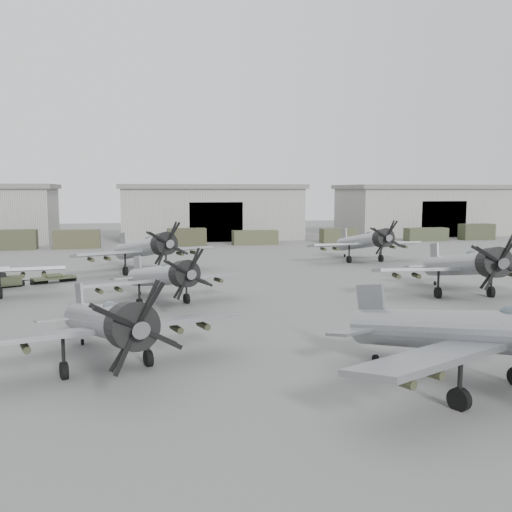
{
  "coord_description": "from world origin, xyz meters",
  "views": [
    {
      "loc": [
        -13.16,
        -29.85,
        7.82
      ],
      "look_at": [
        -3.01,
        14.83,
        2.5
      ],
      "focal_mm": 40.0,
      "sensor_mm": 36.0,
      "label": 1
    }
  ],
  "objects_px": {
    "aircraft_near_1": "(497,334)",
    "aircraft_mid_1": "(164,276)",
    "aircraft_far_0": "(146,248)",
    "tug_trailer": "(27,280)",
    "aircraft_far_1": "(366,241)",
    "aircraft_near_0": "(107,323)",
    "aircraft_mid_2": "(467,265)"
  },
  "relations": [
    {
      "from": "aircraft_near_1",
      "to": "aircraft_mid_1",
      "type": "distance_m",
      "value": 22.92
    },
    {
      "from": "aircraft_far_0",
      "to": "tug_trailer",
      "type": "height_order",
      "value": "aircraft_far_0"
    },
    {
      "from": "aircraft_far_1",
      "to": "tug_trailer",
      "type": "height_order",
      "value": "aircraft_far_1"
    },
    {
      "from": "aircraft_near_0",
      "to": "aircraft_mid_1",
      "type": "height_order",
      "value": "aircraft_near_0"
    },
    {
      "from": "aircraft_near_1",
      "to": "tug_trailer",
      "type": "height_order",
      "value": "aircraft_near_1"
    },
    {
      "from": "tug_trailer",
      "to": "aircraft_far_1",
      "type": "bearing_deg",
      "value": -11.09
    },
    {
      "from": "aircraft_mid_2",
      "to": "aircraft_far_1",
      "type": "relative_size",
      "value": 1.05
    },
    {
      "from": "aircraft_mid_2",
      "to": "aircraft_far_1",
      "type": "xyz_separation_m",
      "value": [
        1.28,
        20.71,
        -0.11
      ]
    },
    {
      "from": "aircraft_far_0",
      "to": "tug_trailer",
      "type": "distance_m",
      "value": 10.99
    },
    {
      "from": "aircraft_near_0",
      "to": "aircraft_far_0",
      "type": "height_order",
      "value": "aircraft_far_0"
    },
    {
      "from": "aircraft_near_1",
      "to": "aircraft_mid_2",
      "type": "bearing_deg",
      "value": 35.31
    },
    {
      "from": "aircraft_near_0",
      "to": "tug_trailer",
      "type": "relative_size",
      "value": 1.99
    },
    {
      "from": "aircraft_mid_1",
      "to": "tug_trailer",
      "type": "height_order",
      "value": "aircraft_mid_1"
    },
    {
      "from": "aircraft_far_0",
      "to": "aircraft_far_1",
      "type": "height_order",
      "value": "aircraft_far_0"
    },
    {
      "from": "aircraft_far_0",
      "to": "aircraft_mid_1",
      "type": "bearing_deg",
      "value": -108.22
    },
    {
      "from": "aircraft_mid_1",
      "to": "aircraft_far_1",
      "type": "distance_m",
      "value": 29.65
    },
    {
      "from": "aircraft_near_1",
      "to": "aircraft_mid_1",
      "type": "height_order",
      "value": "aircraft_near_1"
    },
    {
      "from": "aircraft_near_1",
      "to": "aircraft_mid_1",
      "type": "relative_size",
      "value": 1.18
    },
    {
      "from": "aircraft_far_1",
      "to": "aircraft_near_1",
      "type": "bearing_deg",
      "value": -110.21
    },
    {
      "from": "aircraft_far_0",
      "to": "aircraft_far_1",
      "type": "bearing_deg",
      "value": -12.25
    },
    {
      "from": "aircraft_mid_2",
      "to": "aircraft_far_0",
      "type": "distance_m",
      "value": 28.16
    },
    {
      "from": "aircraft_mid_2",
      "to": "tug_trailer",
      "type": "distance_m",
      "value": 34.65
    },
    {
      "from": "aircraft_near_1",
      "to": "aircraft_mid_2",
      "type": "xyz_separation_m",
      "value": [
        10.57,
        18.25,
        -0.07
      ]
    },
    {
      "from": "aircraft_near_1",
      "to": "aircraft_mid_2",
      "type": "relative_size",
      "value": 1.0
    },
    {
      "from": "tug_trailer",
      "to": "aircraft_far_0",
      "type": "bearing_deg",
      "value": -0.32
    },
    {
      "from": "aircraft_mid_1",
      "to": "aircraft_far_0",
      "type": "bearing_deg",
      "value": 73.59
    },
    {
      "from": "aircraft_mid_1",
      "to": "aircraft_far_0",
      "type": "distance_m",
      "value": 15.47
    },
    {
      "from": "tug_trailer",
      "to": "aircraft_mid_2",
      "type": "bearing_deg",
      "value": -46.16
    },
    {
      "from": "aircraft_mid_2",
      "to": "aircraft_far_1",
      "type": "distance_m",
      "value": 20.75
    },
    {
      "from": "aircraft_near_1",
      "to": "tug_trailer",
      "type": "xyz_separation_m",
      "value": [
        -21.52,
        31.17,
        -2.02
      ]
    },
    {
      "from": "tug_trailer",
      "to": "aircraft_near_0",
      "type": "bearing_deg",
      "value": -97.98
    },
    {
      "from": "aircraft_far_0",
      "to": "tug_trailer",
      "type": "xyz_separation_m",
      "value": [
        -9.88,
        -4.38,
        -1.99
      ]
    }
  ]
}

